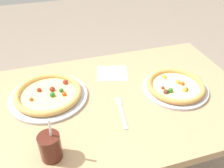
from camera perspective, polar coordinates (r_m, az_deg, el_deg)
The scene contains 6 objects.
dining_table at distance 1.23m, azimuth -1.03°, elevation -7.65°, with size 1.37×0.82×0.75m.
pizza_near at distance 1.25m, azimuth 14.47°, elevation -0.58°, with size 0.32×0.32×0.04m.
pizza_far at distance 1.20m, azimuth -14.49°, elevation -2.31°, with size 0.37×0.37×0.04m.
drink_cup_colored at distance 0.92m, azimuth -14.08°, elevation -13.87°, with size 0.08×0.08×0.19m.
paper_napkin at distance 1.33m, azimuth 0.07°, elevation 2.49°, with size 0.16×0.14×0.00m, color white.
fork at distance 1.10m, azimuth 2.16°, elevation -6.21°, with size 0.05×0.20×0.00m.
Camera 1 is at (-0.24, -0.85, 1.49)m, focal length 39.53 mm.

